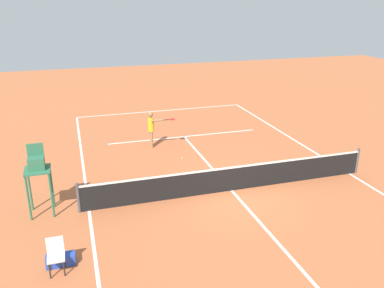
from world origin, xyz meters
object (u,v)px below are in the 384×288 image
(umpire_chair, at_px, (37,169))
(courtside_chair_near, at_px, (56,254))
(player_serving, at_px, (152,126))
(tennis_ball, at_px, (182,158))
(equipment_bag, at_px, (61,260))

(umpire_chair, height_order, courtside_chair_near, umpire_chair)
(player_serving, xyz_separation_m, courtside_chair_near, (4.31, 8.45, -0.50))
(tennis_ball, distance_m, equipment_bag, 8.18)
(tennis_ball, height_order, equipment_bag, equipment_bag)
(umpire_chair, distance_m, courtside_chair_near, 3.53)
(player_serving, xyz_separation_m, umpire_chair, (4.80, 5.12, 0.57))
(player_serving, xyz_separation_m, equipment_bag, (4.23, 8.19, -0.89))
(tennis_ball, xyz_separation_m, equipment_bag, (5.19, 6.32, 0.12))
(player_serving, bearing_deg, equipment_bag, -24.35)
(courtside_chair_near, bearing_deg, tennis_ball, -128.70)
(player_serving, height_order, tennis_ball, player_serving)
(player_serving, relative_size, equipment_bag, 2.29)
(player_serving, relative_size, courtside_chair_near, 1.83)
(umpire_chair, relative_size, courtside_chair_near, 2.54)
(umpire_chair, bearing_deg, tennis_ball, -150.53)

